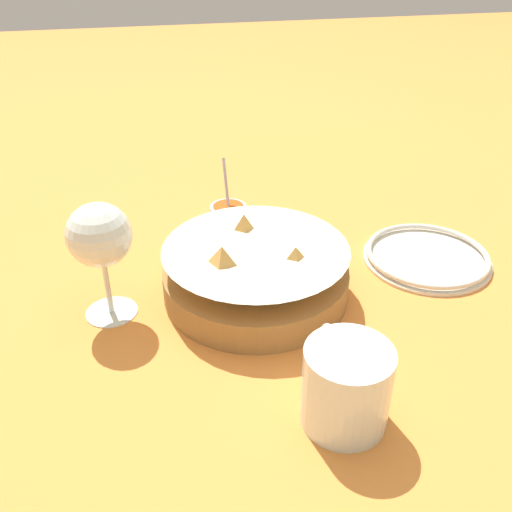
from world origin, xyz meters
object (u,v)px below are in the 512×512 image
(wine_glass, at_px, (100,240))
(beer_mug, at_px, (345,388))
(side_plate, at_px, (427,256))
(sauce_cup, at_px, (228,216))
(food_basket, at_px, (255,274))

(wine_glass, xyz_separation_m, beer_mug, (-0.23, -0.23, -0.07))
(wine_glass, relative_size, beer_mug, 1.24)
(beer_mug, bearing_deg, side_plate, -40.48)
(sauce_cup, distance_m, beer_mug, 0.42)
(wine_glass, xyz_separation_m, side_plate, (0.03, -0.45, -0.10))
(beer_mug, height_order, side_plate, beer_mug)
(wine_glass, bearing_deg, sauce_cup, -43.76)
(sauce_cup, relative_size, wine_glass, 0.70)
(food_basket, bearing_deg, wine_glass, 90.62)
(wine_glass, relative_size, side_plate, 0.83)
(food_basket, relative_size, side_plate, 1.32)
(beer_mug, xyz_separation_m, side_plate, (0.26, -0.22, -0.03))
(food_basket, bearing_deg, beer_mug, -169.36)
(sauce_cup, xyz_separation_m, side_plate, (-0.16, -0.27, -0.01))
(wine_glass, height_order, side_plate, wine_glass)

